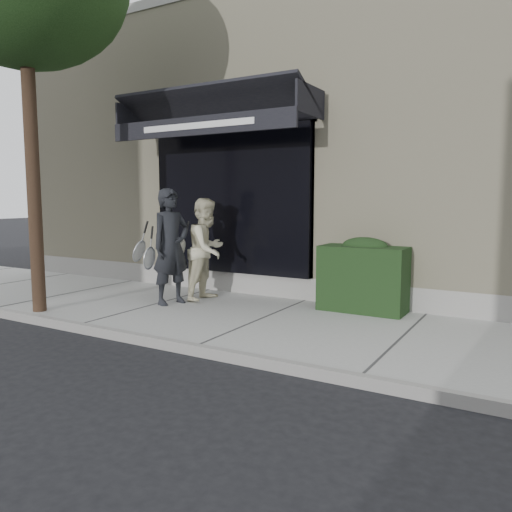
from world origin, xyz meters
The scene contains 7 objects.
ground centered at (0.00, 0.00, 0.00)m, with size 80.00×80.00×0.00m, color black.
sidewalk centered at (0.00, 0.00, 0.06)m, with size 20.00×3.00×0.12m, color #979692.
curb centered at (0.00, -1.55, 0.07)m, with size 20.00×0.10×0.14m, color gray.
building_facade centered at (-0.01, 4.96, 2.74)m, with size 14.30×8.04×5.64m.
hedge centered at (1.10, 1.25, 0.66)m, with size 1.30×0.70×1.14m.
pedestrian_front centered at (-1.78, 0.14, 1.06)m, with size 0.84×0.86×1.89m.
pedestrian_back centered at (-1.48, 0.73, 0.98)m, with size 0.77×0.90×1.73m.
Camera 1 is at (3.48, -6.13, 1.84)m, focal length 35.00 mm.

